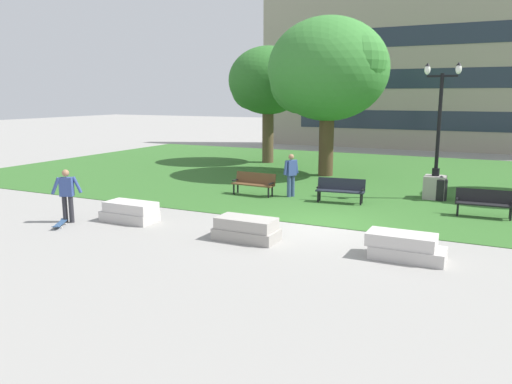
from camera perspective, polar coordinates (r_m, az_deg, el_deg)
ground_plane at (r=15.66m, az=7.08°, el=-3.88°), size 140.00×140.00×0.00m
grass_lawn at (r=25.14m, az=14.54°, el=1.50°), size 40.00×20.00×0.02m
concrete_block_center at (r=16.55m, az=-14.19°, el=-2.23°), size 1.80×0.90×0.64m
concrete_block_left at (r=14.01m, az=-1.11°, el=-4.28°), size 1.80×0.90×0.64m
concrete_block_right at (r=12.96m, az=16.63°, el=-6.02°), size 1.89×0.90×0.64m
person_skateboarder at (r=16.87m, az=-20.80°, el=-0.09°), size 0.79×0.66×1.71m
skateboard at (r=16.63m, az=-21.50°, el=-3.39°), size 0.70×0.98×0.14m
park_bench_near_left at (r=20.17m, az=-0.23°, el=1.11°), size 1.83×0.63×0.90m
park_bench_near_right at (r=19.04m, az=9.64°, el=0.37°), size 1.85×0.73×0.90m
park_bench_far_left at (r=18.20m, az=24.64°, el=-0.98°), size 1.82×0.62×0.90m
lamp_post_left at (r=20.59m, az=19.85°, el=2.15°), size 1.32×0.80×5.19m
tree_near_right at (r=25.26m, az=8.10°, el=13.53°), size 6.17×5.88×7.73m
tree_far_left at (r=30.03m, az=1.31°, el=12.47°), size 4.89×4.66×6.82m
trash_bin at (r=20.45m, az=20.37°, el=0.45°), size 0.49×0.49×0.96m
person_bystander_near_lawn at (r=19.80m, az=4.02°, el=2.20°), size 0.43×0.75×1.71m
building_facade_distant at (r=39.15m, az=20.16°, el=13.67°), size 27.34×1.03×12.58m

